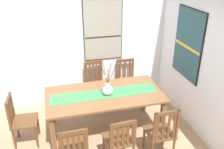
{
  "coord_description": "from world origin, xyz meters",
  "views": [
    {
      "loc": [
        -0.61,
        -3.04,
        2.94
      ],
      "look_at": [
        0.35,
        0.67,
        1.1
      ],
      "focal_mm": 39.33,
      "sensor_mm": 36.0,
      "label": 1
    }
  ],
  "objects_px": {
    "chair_2": "(73,148)",
    "chair_4": "(95,83)",
    "centerpiece_vase": "(108,89)",
    "chair_5": "(20,119)",
    "chair_3": "(120,140)",
    "chair_1": "(161,132)",
    "painting_on_side_wall": "(188,44)",
    "dining_table": "(105,98)",
    "chair_0": "(126,80)",
    "painting_on_back_wall": "(103,30)"
  },
  "relations": [
    {
      "from": "chair_2",
      "to": "chair_4",
      "type": "xyz_separation_m",
      "value": [
        0.67,
        1.85,
        0.02
      ]
    },
    {
      "from": "dining_table",
      "to": "chair_1",
      "type": "relative_size",
      "value": 2.14
    },
    {
      "from": "chair_1",
      "to": "painting_on_side_wall",
      "type": "height_order",
      "value": "painting_on_side_wall"
    },
    {
      "from": "painting_on_back_wall",
      "to": "chair_2",
      "type": "bearing_deg",
      "value": -113.8
    },
    {
      "from": "centerpiece_vase",
      "to": "painting_on_back_wall",
      "type": "relative_size",
      "value": 0.48
    },
    {
      "from": "chair_1",
      "to": "painting_on_back_wall",
      "type": "relative_size",
      "value": 0.75
    },
    {
      "from": "centerpiece_vase",
      "to": "chair_4",
      "type": "relative_size",
      "value": 0.64
    },
    {
      "from": "centerpiece_vase",
      "to": "chair_2",
      "type": "relative_size",
      "value": 0.7
    },
    {
      "from": "chair_2",
      "to": "painting_on_side_wall",
      "type": "bearing_deg",
      "value": 24.07
    },
    {
      "from": "chair_4",
      "to": "painting_on_back_wall",
      "type": "xyz_separation_m",
      "value": [
        0.24,
        0.23,
        1.09
      ]
    },
    {
      "from": "dining_table",
      "to": "painting_on_side_wall",
      "type": "bearing_deg",
      "value": 3.56
    },
    {
      "from": "chair_0",
      "to": "chair_2",
      "type": "bearing_deg",
      "value": -126.68
    },
    {
      "from": "chair_0",
      "to": "chair_4",
      "type": "bearing_deg",
      "value": -179.29
    },
    {
      "from": "painting_on_side_wall",
      "to": "chair_1",
      "type": "bearing_deg",
      "value": -131.52
    },
    {
      "from": "centerpiece_vase",
      "to": "painting_on_side_wall",
      "type": "distance_m",
      "value": 1.68
    },
    {
      "from": "chair_3",
      "to": "chair_5",
      "type": "bearing_deg",
      "value": 148.82
    },
    {
      "from": "chair_2",
      "to": "painting_on_side_wall",
      "type": "height_order",
      "value": "painting_on_side_wall"
    },
    {
      "from": "chair_5",
      "to": "chair_3",
      "type": "bearing_deg",
      "value": -31.18
    },
    {
      "from": "chair_2",
      "to": "chair_0",
      "type": "bearing_deg",
      "value": 53.32
    },
    {
      "from": "chair_3",
      "to": "dining_table",
      "type": "bearing_deg",
      "value": 91.1
    },
    {
      "from": "chair_2",
      "to": "chair_4",
      "type": "distance_m",
      "value": 1.97
    },
    {
      "from": "dining_table",
      "to": "chair_4",
      "type": "bearing_deg",
      "value": 89.9
    },
    {
      "from": "chair_2",
      "to": "chair_1",
      "type": "bearing_deg",
      "value": -0.53
    },
    {
      "from": "chair_2",
      "to": "painting_on_side_wall",
      "type": "distance_m",
      "value": 2.69
    },
    {
      "from": "painting_on_side_wall",
      "to": "chair_5",
      "type": "bearing_deg",
      "value": -177.78
    },
    {
      "from": "chair_5",
      "to": "painting_on_back_wall",
      "type": "relative_size",
      "value": 0.72
    },
    {
      "from": "centerpiece_vase",
      "to": "chair_4",
      "type": "bearing_deg",
      "value": 92.32
    },
    {
      "from": "centerpiece_vase",
      "to": "chair_3",
      "type": "distance_m",
      "value": 0.94
    },
    {
      "from": "centerpiece_vase",
      "to": "painting_on_side_wall",
      "type": "relative_size",
      "value": 0.48
    },
    {
      "from": "chair_2",
      "to": "painting_on_back_wall",
      "type": "relative_size",
      "value": 0.69
    },
    {
      "from": "chair_1",
      "to": "chair_3",
      "type": "distance_m",
      "value": 0.67
    },
    {
      "from": "centerpiece_vase",
      "to": "painting_on_back_wall",
      "type": "xyz_separation_m",
      "value": [
        0.2,
        1.22,
        0.7
      ]
    },
    {
      "from": "painting_on_side_wall",
      "to": "painting_on_back_wall",
      "type": "bearing_deg",
      "value": 141.73
    },
    {
      "from": "chair_0",
      "to": "chair_4",
      "type": "relative_size",
      "value": 0.97
    },
    {
      "from": "chair_2",
      "to": "chair_3",
      "type": "xyz_separation_m",
      "value": [
        0.69,
        0.0,
        0.0
      ]
    },
    {
      "from": "chair_5",
      "to": "chair_4",
      "type": "bearing_deg",
      "value": 33.19
    },
    {
      "from": "chair_1",
      "to": "chair_4",
      "type": "xyz_separation_m",
      "value": [
        -0.68,
        1.86,
        0.0
      ]
    },
    {
      "from": "chair_2",
      "to": "dining_table",
      "type": "bearing_deg",
      "value": 53.61
    },
    {
      "from": "dining_table",
      "to": "chair_0",
      "type": "relative_size",
      "value": 2.23
    },
    {
      "from": "chair_3",
      "to": "chair_4",
      "type": "relative_size",
      "value": 0.93
    },
    {
      "from": "centerpiece_vase",
      "to": "chair_0",
      "type": "height_order",
      "value": "centerpiece_vase"
    },
    {
      "from": "dining_table",
      "to": "chair_0",
      "type": "height_order",
      "value": "chair_0"
    },
    {
      "from": "centerpiece_vase",
      "to": "painting_on_side_wall",
      "type": "xyz_separation_m",
      "value": [
        1.55,
        0.16,
        0.64
      ]
    },
    {
      "from": "chair_1",
      "to": "chair_3",
      "type": "height_order",
      "value": "chair_1"
    },
    {
      "from": "painting_on_back_wall",
      "to": "chair_5",
      "type": "bearing_deg",
      "value": -145.19
    },
    {
      "from": "chair_1",
      "to": "chair_5",
      "type": "xyz_separation_m",
      "value": [
        -2.14,
        0.91,
        -0.01
      ]
    },
    {
      "from": "chair_2",
      "to": "chair_5",
      "type": "height_order",
      "value": "chair_5"
    },
    {
      "from": "dining_table",
      "to": "chair_0",
      "type": "distance_m",
      "value": 1.2
    },
    {
      "from": "centerpiece_vase",
      "to": "chair_5",
      "type": "xyz_separation_m",
      "value": [
        -1.5,
        0.04,
        -0.39
      ]
    },
    {
      "from": "chair_4",
      "to": "chair_3",
      "type": "bearing_deg",
      "value": -89.51
    }
  ]
}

